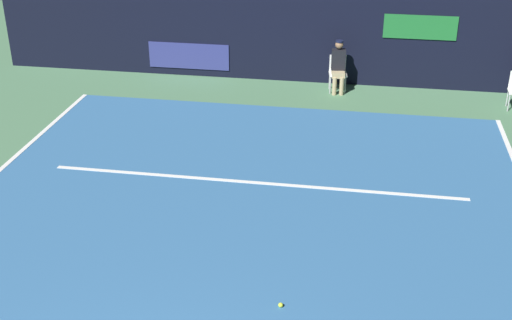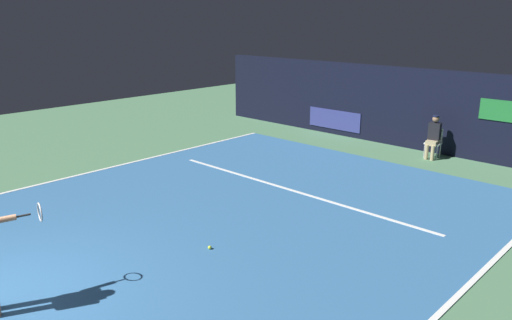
% 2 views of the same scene
% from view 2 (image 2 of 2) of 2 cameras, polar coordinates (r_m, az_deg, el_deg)
% --- Properties ---
extents(ground_plane, '(31.22, 31.22, 0.00)m').
position_cam_2_polar(ground_plane, '(11.03, -3.02, -6.21)').
color(ground_plane, '#4C7A56').
extents(court_surface, '(10.09, 12.09, 0.01)m').
position_cam_2_polar(court_surface, '(11.03, -3.02, -6.19)').
color(court_surface, '#336699').
rests_on(court_surface, ground).
extents(line_sideline_left, '(0.10, 12.09, 0.01)m').
position_cam_2_polar(line_sideline_left, '(8.51, 21.76, -14.55)').
color(line_sideline_left, white).
rests_on(line_sideline_left, court_surface).
extents(line_sideline_right, '(0.10, 12.09, 0.01)m').
position_cam_2_polar(line_sideline_right, '(14.85, -16.46, -0.85)').
color(line_sideline_right, white).
rests_on(line_sideline_right, court_surface).
extents(line_service, '(7.87, 0.10, 0.01)m').
position_cam_2_polar(line_service, '(12.47, 4.04, -3.45)').
color(line_service, white).
rests_on(line_service, court_surface).
extents(back_wall, '(15.92, 0.33, 2.60)m').
position_cam_2_polar(back_wall, '(17.09, 17.10, 5.70)').
color(back_wall, black).
rests_on(back_wall, ground).
extents(line_judge_on_chair, '(0.49, 0.56, 1.32)m').
position_cam_2_polar(line_judge_on_chair, '(16.03, 19.67, 2.58)').
color(line_judge_on_chair, white).
rests_on(line_judge_on_chair, ground).
extents(tennis_ball, '(0.07, 0.07, 0.07)m').
position_cam_2_polar(tennis_ball, '(9.46, -5.32, -9.94)').
color(tennis_ball, '#CCE033').
rests_on(tennis_ball, court_surface).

